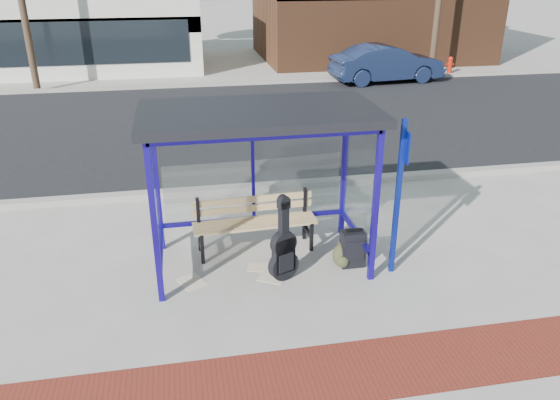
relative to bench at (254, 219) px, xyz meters
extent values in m
plane|color=#B2ADA0|center=(0.03, -0.47, -0.52)|extent=(120.00, 120.00, 0.00)
cube|color=maroon|center=(0.03, -3.07, -0.52)|extent=(60.00, 1.00, 0.01)
cube|color=gray|center=(0.03, 2.43, -0.46)|extent=(60.00, 0.25, 0.12)
cube|color=black|center=(0.03, 7.53, -0.52)|extent=(60.00, 10.00, 0.00)
cube|color=gray|center=(0.03, 12.63, -0.46)|extent=(60.00, 0.25, 0.12)
cube|color=#B2ADA0|center=(0.03, 14.53, -0.52)|extent=(60.00, 4.00, 0.01)
cube|color=#190C8C|center=(-1.47, -1.22, 0.63)|extent=(0.08, 0.08, 2.30)
cube|color=#190C8C|center=(1.53, -1.22, 0.63)|extent=(0.08, 0.08, 2.30)
cube|color=#190C8C|center=(-1.47, 0.28, 0.63)|extent=(0.08, 0.08, 2.30)
cube|color=#190C8C|center=(1.53, 0.28, 0.63)|extent=(0.08, 0.08, 2.30)
cube|color=#190C8C|center=(0.03, 0.28, 1.74)|extent=(3.00, 0.08, 0.08)
cube|color=#190C8C|center=(0.03, -1.22, 1.74)|extent=(3.00, 0.08, 0.08)
cube|color=#190C8C|center=(-1.47, -0.47, 1.74)|extent=(0.08, 1.50, 0.08)
cube|color=#190C8C|center=(1.53, -0.47, 1.74)|extent=(0.08, 1.50, 0.08)
cube|color=#190C8C|center=(0.03, 0.28, -0.12)|extent=(3.00, 0.08, 0.06)
cube|color=#190C8C|center=(-1.47, -0.47, -0.12)|extent=(0.08, 1.50, 0.06)
cube|color=#190C8C|center=(1.53, -0.47, -0.12)|extent=(0.08, 1.50, 0.06)
cube|color=#190C8C|center=(0.03, 0.28, 0.83)|extent=(0.05, 0.05, 1.90)
cube|color=silver|center=(0.03, 0.28, 0.79)|extent=(2.84, 0.01, 1.82)
cube|color=silver|center=(-1.47, -0.47, 0.79)|extent=(0.02, 1.34, 1.82)
cube|color=silver|center=(1.53, -0.47, 0.79)|extent=(0.02, 1.34, 1.82)
cube|color=black|center=(0.03, -0.47, 1.84)|extent=(3.30, 1.80, 0.12)
cylinder|color=#4C3826|center=(-2.97, 21.53, 1.98)|extent=(0.36, 0.36, 5.00)
cube|color=black|center=(-0.85, -0.32, -0.28)|extent=(0.06, 0.06, 0.49)
cube|color=black|center=(-0.87, 0.10, -0.06)|extent=(0.06, 0.06, 0.92)
cube|color=black|center=(-0.86, -0.11, -0.28)|extent=(0.07, 0.44, 0.05)
cube|color=black|center=(0.88, -0.24, -0.28)|extent=(0.06, 0.06, 0.49)
cube|color=black|center=(0.86, 0.18, -0.06)|extent=(0.06, 0.06, 0.92)
cube|color=black|center=(0.87, -0.03, -0.28)|extent=(0.07, 0.44, 0.05)
cube|color=#D5BB7A|center=(0.01, -0.25, -0.03)|extent=(1.95, 0.19, 0.04)
cube|color=#D5BB7A|center=(0.01, -0.13, -0.03)|extent=(1.95, 0.19, 0.04)
cube|color=#D5BB7A|center=(0.00, -0.01, -0.03)|extent=(1.95, 0.19, 0.04)
cube|color=#D5BB7A|center=(-0.01, 0.11, -0.03)|extent=(1.95, 0.19, 0.04)
cube|color=#D5BB7A|center=(-0.01, 0.15, 0.13)|extent=(1.95, 0.12, 0.11)
cube|color=#D5BB7A|center=(-0.01, 0.15, 0.28)|extent=(1.95, 0.12, 0.11)
cylinder|color=black|center=(0.28, -0.99, -0.29)|extent=(0.47, 0.30, 0.46)
cylinder|color=black|center=(0.28, -0.99, 0.07)|extent=(0.40, 0.27, 0.38)
cube|color=black|center=(0.28, -0.99, -0.12)|extent=(0.35, 0.25, 0.54)
cube|color=black|center=(0.28, -0.99, 0.44)|extent=(0.15, 0.15, 0.54)
cube|color=black|center=(0.28, -0.99, 0.68)|extent=(0.19, 0.16, 0.11)
cube|color=black|center=(1.38, -0.81, -0.23)|extent=(0.36, 0.23, 0.57)
cylinder|color=black|center=(1.25, -0.81, -0.50)|extent=(0.05, 0.21, 0.05)
cylinder|color=black|center=(1.52, -0.81, -0.50)|extent=(0.05, 0.21, 0.05)
cube|color=black|center=(1.38, -0.81, 0.09)|extent=(0.23, 0.04, 0.04)
cube|color=black|center=(1.38, -0.93, -0.21)|extent=(0.29, 0.02, 0.31)
ellipsoid|color=#30321C|center=(1.23, -0.79, -0.34)|extent=(0.36, 0.29, 0.37)
ellipsoid|color=#30321C|center=(1.21, -0.90, -0.39)|extent=(0.20, 0.16, 0.19)
cube|color=#30321C|center=(1.24, -0.77, -0.16)|extent=(0.11, 0.06, 0.03)
cube|color=navy|center=(1.91, -1.06, 0.65)|extent=(0.07, 0.07, 2.35)
cube|color=navy|center=(1.96, -1.07, 1.44)|extent=(0.03, 0.29, 0.44)
cube|color=white|center=(-1.05, -0.84, -0.52)|extent=(0.48, 0.52, 0.01)
cube|color=white|center=(0.12, -0.94, -0.52)|extent=(0.47, 0.45, 0.01)
cube|color=white|center=(-0.03, -0.61, -0.52)|extent=(0.39, 0.34, 0.01)
imported|color=#1B284C|center=(6.81, 12.14, 0.18)|extent=(4.35, 1.87, 1.39)
cylinder|color=red|center=(9.99, 13.24, -0.24)|extent=(0.19, 0.19, 0.56)
sphere|color=red|center=(9.99, 13.24, 0.07)|extent=(0.21, 0.21, 0.21)
cylinder|color=red|center=(9.99, 13.24, -0.15)|extent=(0.30, 0.10, 0.09)
camera|label=1|loc=(-1.04, -7.72, 3.77)|focal=35.00mm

